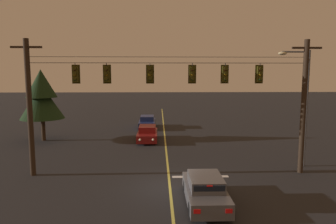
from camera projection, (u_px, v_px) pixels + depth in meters
ground_plane at (170, 187)px, 16.50m from camera, size 180.00×180.00×0.00m
lane_centre_stripe at (166, 150)px, 24.64m from camera, size 0.14×60.00×0.01m
stop_bar_paint at (200, 177)px, 18.15m from camera, size 3.40×0.36×0.01m
signal_span_assembly at (169, 106)px, 18.17m from camera, size 18.34×0.32×8.19m
traffic_light_leftmost at (75, 74)px, 17.75m from camera, size 0.48×0.41×1.22m
traffic_light_left_inner at (107, 74)px, 17.80m from camera, size 0.48×0.41×1.22m
traffic_light_centre at (150, 74)px, 17.88m from camera, size 0.48×0.41×1.22m
traffic_light_right_inner at (192, 74)px, 17.96m from camera, size 0.48×0.41×1.22m
traffic_light_rightmost at (225, 74)px, 18.02m from camera, size 0.48×0.41×1.22m
traffic_light_far_right at (260, 74)px, 18.09m from camera, size 0.48×0.41×1.22m
car_waiting_near_lane at (205, 190)px, 14.30m from camera, size 1.80×4.33×1.39m
car_oncoming_lead at (147, 134)px, 27.99m from camera, size 1.80×4.42×1.39m
car_oncoming_trailing at (147, 122)px, 34.78m from camera, size 1.80×4.42×1.39m
street_lamp_corner at (302, 97)px, 19.68m from camera, size 2.11×0.30×7.67m
tree_verge_near at (42, 97)px, 27.64m from camera, size 3.94×3.94×6.59m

